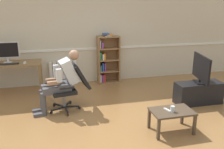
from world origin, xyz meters
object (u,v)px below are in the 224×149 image
at_px(bookshelf, 107,60).
at_px(computer_mouse, 25,63).
at_px(tv_stand, 198,93).
at_px(spare_remote, 167,110).
at_px(computer_desk, 11,67).
at_px(drinking_glass, 173,109).
at_px(keyboard, 9,64).
at_px(person_seated, 61,80).
at_px(imac_monitor, 7,51).
at_px(coffee_table, 172,114).
at_px(tv_screen, 201,69).
at_px(office_chair, 71,85).
at_px(radiator, 63,73).

bearing_deg(bookshelf, computer_mouse, -168.64).
distance_m(tv_stand, spare_remote, 1.54).
relative_size(computer_desk, drinking_glass, 13.60).
distance_m(keyboard, tv_stand, 4.28).
bearing_deg(person_seated, computer_desk, -147.29).
xyz_separation_m(imac_monitor, bookshelf, (2.44, 0.21, -0.40)).
bearing_deg(coffee_table, person_seated, 143.27).
bearing_deg(bookshelf, tv_screen, -49.45).
bearing_deg(tv_stand, spare_remote, -142.10).
bearing_deg(office_chair, imac_monitor, -142.18).
xyz_separation_m(computer_desk, radiator, (1.21, 0.39, -0.34)).
distance_m(bookshelf, tv_stand, 2.51).
bearing_deg(bookshelf, computer_desk, -173.00).
height_order(computer_mouse, tv_stand, computer_mouse).
distance_m(keyboard, computer_mouse, 0.34).
distance_m(radiator, drinking_glass, 3.41).
bearing_deg(drinking_glass, radiator, 118.50).
bearing_deg(office_chair, drinking_glass, 39.48).
relative_size(computer_desk, person_seated, 1.12).
height_order(keyboard, tv_screen, tv_screen).
height_order(radiator, tv_stand, radiator).
bearing_deg(tv_screen, person_seated, 95.69).
distance_m(computer_mouse, spare_remote, 3.46).
distance_m(imac_monitor, person_seated, 1.81).
height_order(coffee_table, drinking_glass, drinking_glass).
distance_m(imac_monitor, drinking_glass, 3.99).
xyz_separation_m(bookshelf, tv_stand, (1.61, -1.88, -0.40)).
xyz_separation_m(imac_monitor, spare_remote, (2.84, -2.61, -0.64)).
relative_size(office_chair, drinking_glass, 9.43).
xyz_separation_m(bookshelf, office_chair, (-1.08, -1.51, -0.11)).
xyz_separation_m(person_seated, spare_remote, (1.67, -1.28, -0.26)).
height_order(computer_desk, tv_screen, tv_screen).
relative_size(computer_mouse, person_seated, 0.08).
xyz_separation_m(computer_desk, spare_remote, (2.77, -2.53, -0.25)).
height_order(imac_monitor, keyboard, imac_monitor).
bearing_deg(radiator, keyboard, -156.52).
distance_m(radiator, office_chair, 1.63).
xyz_separation_m(imac_monitor, coffee_table, (2.92, -2.63, -0.70)).
height_order(radiator, tv_screen, tv_screen).
distance_m(office_chair, drinking_glass, 2.07).
relative_size(computer_desk, bookshelf, 1.03).
relative_size(bookshelf, tv_stand, 1.31).
xyz_separation_m(radiator, coffee_table, (1.64, -2.95, 0.02)).
xyz_separation_m(keyboard, drinking_glass, (2.84, -2.46, -0.33)).
distance_m(keyboard, office_chair, 1.72).
bearing_deg(tv_screen, radiator, 66.90).
relative_size(computer_desk, office_chair, 1.44).
height_order(drinking_glass, spare_remote, drinking_glass).
xyz_separation_m(keyboard, office_chair, (1.31, -1.08, -0.25)).
height_order(radiator, office_chair, office_chair).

